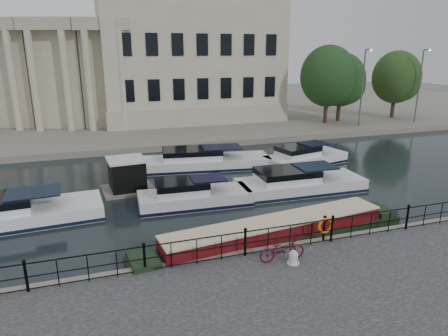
# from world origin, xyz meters

# --- Properties ---
(ground_plane) EXTENTS (160.00, 160.00, 0.00)m
(ground_plane) POSITION_xyz_m (0.00, 0.00, 0.00)
(ground_plane) COLOR black
(ground_plane) RESTS_ON ground
(far_bank) EXTENTS (120.00, 42.00, 0.55)m
(far_bank) POSITION_xyz_m (0.00, 39.00, 0.28)
(far_bank) COLOR #6B665B
(far_bank) RESTS_ON ground_plane
(railing) EXTENTS (24.14, 0.14, 1.22)m
(railing) POSITION_xyz_m (0.00, -2.25, 1.20)
(railing) COLOR black
(railing) RESTS_ON near_quay
(civic_building) EXTENTS (53.55, 31.84, 16.85)m
(civic_building) POSITION_xyz_m (-1.00, 34.71, 7.04)
(civic_building) COLOR #ADA38C
(civic_building) RESTS_ON far_bank
(lamp_posts) EXTENTS (8.24, 1.55, 8.07)m
(lamp_posts) POSITION_xyz_m (26.00, 20.70, 4.80)
(lamp_posts) COLOR #59595B
(lamp_posts) RESTS_ON far_bank
(bicycle) EXTENTS (1.89, 0.72, 0.98)m
(bicycle) POSITION_xyz_m (1.23, -3.07, 1.04)
(bicycle) COLOR #480C18
(bicycle) RESTS_ON near_quay
(mooring_bollard) EXTENTS (0.49, 0.49, 0.55)m
(mooring_bollard) POSITION_xyz_m (1.56, -3.41, 0.81)
(mooring_bollard) COLOR #B9BAB5
(mooring_bollard) RESTS_ON near_quay
(life_ring_post) EXTENTS (0.72, 0.19, 1.17)m
(life_ring_post) POSITION_xyz_m (3.71, -2.17, 1.28)
(life_ring_post) COLOR black
(life_ring_post) RESTS_ON near_quay
(narrowboat) EXTENTS (13.58, 3.33, 1.50)m
(narrowboat) POSITION_xyz_m (2.09, -0.78, 0.37)
(narrowboat) COLOR black
(narrowboat) RESTS_ON ground_plane
(harbour_hut) EXTENTS (3.27, 2.80, 2.19)m
(harbour_hut) POSITION_xyz_m (-3.67, 8.66, 0.95)
(harbour_hut) COLOR #6B665B
(harbour_hut) RESTS_ON ground_plane
(cabin_cruisers) EXTENTS (27.60, 10.45, 1.99)m
(cabin_cruisers) POSITION_xyz_m (1.10, 7.85, 0.37)
(cabin_cruisers) COLOR white
(cabin_cruisers) RESTS_ON ground_plane
(trees) EXTENTS (15.81, 6.70, 8.56)m
(trees) POSITION_xyz_m (23.53, 23.77, 5.28)
(trees) COLOR black
(trees) RESTS_ON far_bank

